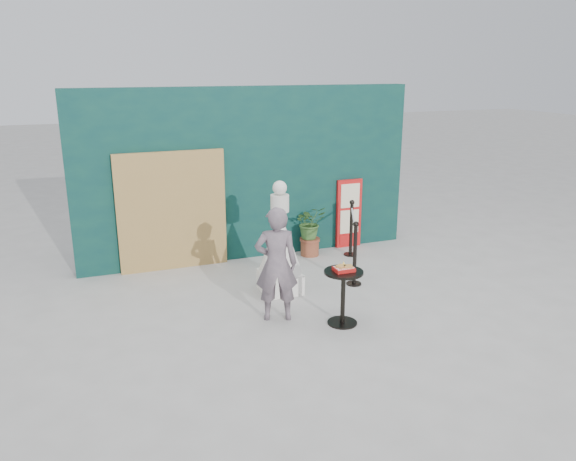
# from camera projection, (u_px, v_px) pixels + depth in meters

# --- Properties ---
(ground) EXTENTS (60.00, 60.00, 0.00)m
(ground) POSITION_uv_depth(u_px,v_px,m) (320.00, 326.00, 7.46)
(ground) COLOR #ADAAA5
(ground) RESTS_ON ground
(back_wall) EXTENTS (6.00, 0.30, 3.00)m
(back_wall) POSITION_uv_depth(u_px,v_px,m) (248.00, 174.00, 9.86)
(back_wall) COLOR #0A2E30
(back_wall) RESTS_ON ground
(bamboo_fence) EXTENTS (1.80, 0.08, 2.00)m
(bamboo_fence) POSITION_uv_depth(u_px,v_px,m) (172.00, 211.00, 9.33)
(bamboo_fence) COLOR tan
(bamboo_fence) RESTS_ON ground
(woman) EXTENTS (0.66, 0.53, 1.58)m
(woman) POSITION_uv_depth(u_px,v_px,m) (276.00, 264.00, 7.47)
(woman) COLOR slate
(woman) RESTS_ON ground
(menu_board) EXTENTS (0.50, 0.07, 1.30)m
(menu_board) POSITION_uv_depth(u_px,v_px,m) (349.00, 213.00, 10.57)
(menu_board) COLOR red
(menu_board) RESTS_ON ground
(statue) EXTENTS (0.67, 0.67, 1.73)m
(statue) POSITION_uv_depth(u_px,v_px,m) (280.00, 248.00, 8.42)
(statue) COLOR white
(statue) RESTS_ON ground
(cafe_table) EXTENTS (0.52, 0.52, 0.75)m
(cafe_table) POSITION_uv_depth(u_px,v_px,m) (343.00, 289.00, 7.41)
(cafe_table) COLOR black
(cafe_table) RESTS_ON ground
(food_basket) EXTENTS (0.26, 0.19, 0.11)m
(food_basket) POSITION_uv_depth(u_px,v_px,m) (344.00, 268.00, 7.33)
(food_basket) COLOR red
(food_basket) RESTS_ON cafe_table
(planter) EXTENTS (0.54, 0.47, 0.92)m
(planter) POSITION_uv_depth(u_px,v_px,m) (310.00, 227.00, 10.11)
(planter) COLOR brown
(planter) RESTS_ON ground
(stanchion_barrier) EXTENTS (0.84, 1.54, 1.03)m
(stanchion_barrier) POSITION_uv_depth(u_px,v_px,m) (353.00, 241.00, 9.44)
(stanchion_barrier) COLOR black
(stanchion_barrier) RESTS_ON ground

